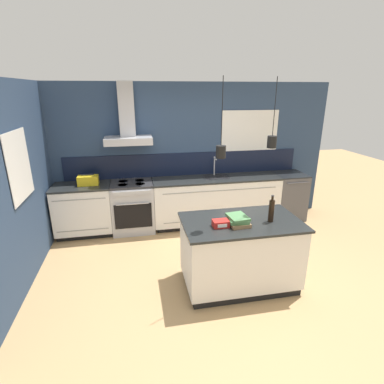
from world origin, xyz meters
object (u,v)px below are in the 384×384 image
(book_stack, at_px, (238,220))
(yellow_toolbox, at_px, (88,180))
(red_supply_box, at_px, (221,223))
(oven_range, at_px, (133,206))
(bottle_on_island, at_px, (271,210))
(dishwasher, at_px, (287,196))

(book_stack, distance_m, yellow_toolbox, 2.83)
(red_supply_box, distance_m, yellow_toolbox, 2.69)
(oven_range, relative_size, red_supply_box, 4.77)
(oven_range, bearing_deg, book_stack, -57.97)
(oven_range, bearing_deg, red_supply_box, -62.96)
(oven_range, relative_size, book_stack, 3.00)
(book_stack, height_order, red_supply_box, book_stack)
(oven_range, relative_size, bottle_on_island, 2.66)
(book_stack, bearing_deg, bottle_on_island, 0.39)
(dishwasher, xyz_separation_m, book_stack, (-1.78, -2.02, 0.51))
(bottle_on_island, height_order, red_supply_box, bottle_on_island)
(oven_range, distance_m, dishwasher, 3.04)
(red_supply_box, bearing_deg, bottle_on_island, 2.11)
(yellow_toolbox, bearing_deg, dishwasher, -0.00)
(oven_range, distance_m, red_supply_box, 2.34)
(red_supply_box, bearing_deg, yellow_toolbox, 130.82)
(book_stack, bearing_deg, yellow_toolbox, 134.49)
(oven_range, distance_m, yellow_toolbox, 0.90)
(bottle_on_island, relative_size, book_stack, 1.13)
(dishwasher, distance_m, book_stack, 2.74)
(bottle_on_island, xyz_separation_m, book_stack, (-0.43, -0.00, -0.09))
(dishwasher, xyz_separation_m, red_supply_box, (-2.00, -2.04, 0.50))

